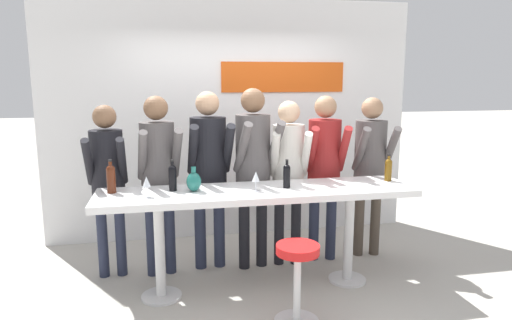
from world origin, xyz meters
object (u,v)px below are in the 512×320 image
object	(u,v)px
person_center	(253,158)
wine_bottle_1	(173,177)
wine_bottle_3	(111,178)
wine_glass_1	(256,177)
tasting_table	(258,202)
wine_bottle_0	(287,175)
person_right	(324,159)
person_far_left	(107,171)
decorative_vase	(194,181)
person_center_left	(209,160)
bar_stool	(297,272)
person_center_right	(288,164)
person_far_right	(370,158)
wine_bottle_2	(388,169)
wine_glass_0	(147,182)
person_left	(158,165)

from	to	relation	value
person_center	wine_bottle_1	distance (m)	0.90
wine_bottle_3	wine_glass_1	size ratio (longest dim) A/B	1.66
tasting_table	wine_bottle_0	world-z (taller)	wine_bottle_0
person_center	wine_bottle_3	xyz separation A→B (m)	(-1.33, -0.37, -0.06)
tasting_table	wine_bottle_0	bearing A→B (deg)	1.50
wine_bottle_0	wine_glass_1	bearing A→B (deg)	-167.55
person_right	wine_glass_1	world-z (taller)	person_right
person_center	wine_bottle_1	world-z (taller)	person_center
person_far_left	decorative_vase	xyz separation A→B (m)	(0.79, -0.51, -0.02)
wine_bottle_3	decorative_vase	size ratio (longest dim) A/B	1.33
wine_bottle_0	wine_bottle_3	xyz separation A→B (m)	(-1.54, 0.12, 0.02)
person_center_left	person_right	size ratio (longest dim) A/B	1.03
bar_stool	decorative_vase	xyz separation A→B (m)	(-0.75, 0.70, 0.61)
person_center_right	wine_bottle_3	xyz separation A→B (m)	(-1.70, -0.38, 0.02)
person_center_right	decorative_vase	world-z (taller)	person_center_right
person_far_right	wine_bottle_2	bearing A→B (deg)	-89.51
bar_stool	wine_bottle_1	bearing A→B (deg)	141.24
wine_bottle_1	wine_bottle_2	bearing A→B (deg)	-0.08
bar_stool	person_center	bearing A→B (deg)	96.41
person_right	wine_bottle_3	size ratio (longest dim) A/B	6.02
person_right	wine_glass_0	bearing A→B (deg)	-152.82
person_right	wine_glass_0	distance (m)	1.90
decorative_vase	wine_bottle_3	bearing A→B (deg)	173.22
bar_stool	decorative_vase	size ratio (longest dim) A/B	3.00
wine_glass_0	person_far_right	bearing A→B (deg)	15.82
person_far_right	decorative_vase	size ratio (longest dim) A/B	7.91
tasting_table	wine_glass_1	distance (m)	0.26
wine_bottle_1	wine_bottle_3	bearing A→B (deg)	176.57
person_far_left	wine_bottle_0	world-z (taller)	person_far_left
person_center	decorative_vase	xyz separation A→B (m)	(-0.62, -0.46, -0.11)
person_center	person_far_right	world-z (taller)	person_center
person_center	person_far_left	bearing A→B (deg)	168.74
person_left	bar_stool	bearing A→B (deg)	-55.45
person_far_left	person_far_right	xyz separation A→B (m)	(2.70, 0.02, 0.02)
person_right	wine_bottle_0	bearing A→B (deg)	-127.60
wine_bottle_3	decorative_vase	xyz separation A→B (m)	(0.71, -0.08, -0.05)
person_right	person_far_right	world-z (taller)	person_right
wine_bottle_3	person_left	bearing A→B (deg)	43.91
person_right	wine_bottle_0	distance (m)	0.78
person_far_right	wine_bottle_1	bearing A→B (deg)	-161.79
person_left	person_center_right	size ratio (longest dim) A/B	1.04
wine_bottle_2	decorative_vase	xyz separation A→B (m)	(-1.88, -0.05, -0.03)
person_center_right	wine_bottle_2	xyz separation A→B (m)	(0.89, -0.42, -0.00)
person_far_left	person_center_left	xyz separation A→B (m)	(0.97, 0.03, 0.07)
person_center_left	person_far_right	bearing A→B (deg)	-2.78
person_left	wine_bottle_3	distance (m)	0.55
person_left	wine_bottle_1	distance (m)	0.43
person_left	person_far_right	size ratio (longest dim) A/B	1.02
person_right	person_left	bearing A→B (deg)	-170.68
person_right	wine_bottle_1	bearing A→B (deg)	-155.97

